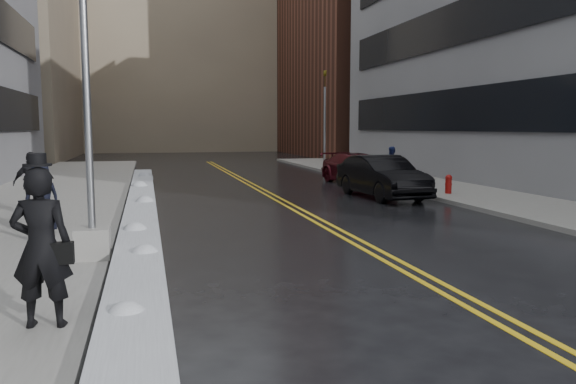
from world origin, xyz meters
TOP-DOWN VIEW (x-y plane):
  - ground at (0.00, 0.00)m, footprint 160.00×160.00m
  - sidewalk_west at (-5.75, 10.00)m, footprint 5.50×50.00m
  - sidewalk_east at (10.00, 10.00)m, footprint 4.00×50.00m
  - lane_line_left at (2.35, 10.00)m, footprint 0.12×50.00m
  - lane_line_right at (2.65, 10.00)m, footprint 0.12×50.00m
  - snow_ridge at (-2.45, 8.00)m, footprint 0.90×30.00m
  - building_east_far at (19.00, 42.00)m, footprint 14.00×20.00m
  - building_far at (2.00, 60.00)m, footprint 36.00×16.00m
  - lamppost at (-3.30, 2.00)m, footprint 0.65×0.65m
  - fire_hydrant at (9.00, 10.00)m, footprint 0.26×0.26m
  - traffic_signal at (8.50, 24.00)m, footprint 0.16×0.20m
  - pedestrian_fedora at (-3.56, -1.81)m, footprint 0.80×0.58m
  - pedestrian_c at (-4.69, 5.00)m, footprint 0.98×0.85m
  - pedestrian_d at (-5.49, 8.33)m, footprint 1.09×0.51m
  - pedestrian_east at (9.39, 16.11)m, footprint 0.98×0.95m
  - car_black at (6.45, 10.48)m, footprint 2.06×5.02m
  - car_maroon at (7.50, 15.73)m, footprint 2.65×5.22m

SIDE VIEW (x-z plane):
  - ground at x=0.00m, z-range 0.00..0.00m
  - lane_line_left at x=2.35m, z-range 0.00..0.01m
  - lane_line_right at x=2.65m, z-range 0.00..0.01m
  - sidewalk_west at x=-5.75m, z-range 0.00..0.15m
  - sidewalk_east at x=10.00m, z-range 0.00..0.15m
  - snow_ridge at x=-2.45m, z-range 0.00..0.34m
  - fire_hydrant at x=9.00m, z-range 0.18..0.91m
  - car_maroon at x=7.50m, z-range 0.00..1.45m
  - car_black at x=6.45m, z-range 0.00..1.62m
  - pedestrian_east at x=9.39m, z-range 0.15..1.75m
  - pedestrian_c at x=-4.69m, z-range 0.15..1.84m
  - pedestrian_d at x=-5.49m, z-range 0.15..1.97m
  - pedestrian_fedora at x=-3.56m, z-range 0.15..2.20m
  - lamppost at x=-3.30m, z-range -1.28..6.35m
  - traffic_signal at x=8.50m, z-range 0.40..6.40m
  - building_far at x=2.00m, z-range 0.00..22.00m
  - building_east_far at x=19.00m, z-range 0.00..28.00m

